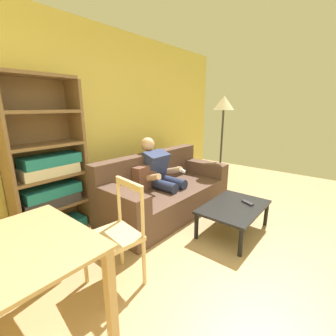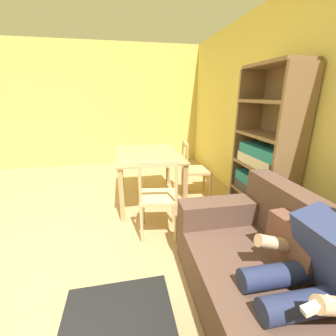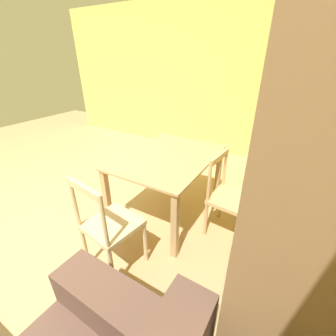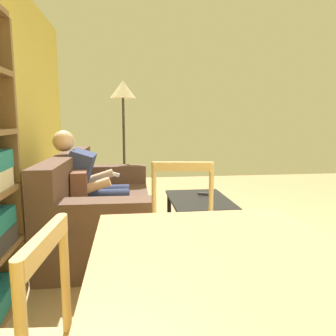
{
  "view_description": "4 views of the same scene",
  "coord_description": "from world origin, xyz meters",
  "px_view_note": "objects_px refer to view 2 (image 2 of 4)",
  "views": [
    {
      "loc": [
        -1.48,
        -0.32,
        1.58
      ],
      "look_at": [
        1.06,
        1.75,
        0.7
      ],
      "focal_mm": 24.56,
      "sensor_mm": 36.0,
      "label": 1
    },
    {
      "loc": [
        1.93,
        0.81,
        1.59
      ],
      "look_at": [
        -0.14,
        1.24,
        0.9
      ],
      "focal_mm": 23.97,
      "sensor_mm": 36.0,
      "label": 2
    },
    {
      "loc": [
        0.63,
        2.34,
        1.77
      ],
      "look_at": [
        -1.34,
        1.18,
        0.6
      ],
      "focal_mm": 23.86,
      "sensor_mm": 36.0,
      "label": 3
    },
    {
      "loc": [
        -2.32,
        1.51,
        1.23
      ],
      "look_at": [
        -0.14,
        1.24,
        0.9
      ],
      "focal_mm": 35.04,
      "sensor_mm": 36.0,
      "label": 4
    }
  ],
  "objects_px": {
    "couch": "(298,310)",
    "dining_table": "(148,160)",
    "bookshelf": "(264,165)",
    "dining_chair_near_wall": "(194,170)",
    "person_lounging": "(311,272)",
    "dining_chair_facing_couch": "(158,198)"
  },
  "relations": [
    {
      "from": "dining_table",
      "to": "dining_chair_near_wall",
      "type": "distance_m",
      "value": 0.77
    },
    {
      "from": "person_lounging",
      "to": "couch",
      "type": "bearing_deg",
      "value": -64.76
    },
    {
      "from": "bookshelf",
      "to": "couch",
      "type": "bearing_deg",
      "value": -24.08
    },
    {
      "from": "couch",
      "to": "bookshelf",
      "type": "relative_size",
      "value": 1.11
    },
    {
      "from": "dining_table",
      "to": "dining_chair_facing_couch",
      "type": "distance_m",
      "value": 0.98
    },
    {
      "from": "person_lounging",
      "to": "dining_table",
      "type": "xyz_separation_m",
      "value": [
        -2.38,
        -0.7,
        0.07
      ]
    },
    {
      "from": "person_lounging",
      "to": "dining_chair_facing_couch",
      "type": "relative_size",
      "value": 1.18
    },
    {
      "from": "couch",
      "to": "dining_chair_near_wall",
      "type": "bearing_deg",
      "value": 177.68
    },
    {
      "from": "bookshelf",
      "to": "dining_chair_facing_couch",
      "type": "height_order",
      "value": "bookshelf"
    },
    {
      "from": "dining_table",
      "to": "person_lounging",
      "type": "bearing_deg",
      "value": 16.38
    },
    {
      "from": "bookshelf",
      "to": "dining_chair_near_wall",
      "type": "relative_size",
      "value": 2.13
    },
    {
      "from": "person_lounging",
      "to": "dining_chair_near_wall",
      "type": "distance_m",
      "value": 2.38
    },
    {
      "from": "person_lounging",
      "to": "dining_table",
      "type": "height_order",
      "value": "person_lounging"
    },
    {
      "from": "bookshelf",
      "to": "person_lounging",
      "type": "bearing_deg",
      "value": -22.56
    },
    {
      "from": "dining_chair_facing_couch",
      "to": "couch",
      "type": "bearing_deg",
      "value": 24.33
    },
    {
      "from": "couch",
      "to": "person_lounging",
      "type": "height_order",
      "value": "person_lounging"
    },
    {
      "from": "couch",
      "to": "dining_table",
      "type": "bearing_deg",
      "value": -165.0
    },
    {
      "from": "person_lounging",
      "to": "bookshelf",
      "type": "xyz_separation_m",
      "value": [
        -1.38,
        0.57,
        0.22
      ]
    },
    {
      "from": "couch",
      "to": "person_lounging",
      "type": "relative_size",
      "value": 1.9
    },
    {
      "from": "couch",
      "to": "dining_table",
      "type": "xyz_separation_m",
      "value": [
        -2.4,
        -0.64,
        0.33
      ]
    },
    {
      "from": "couch",
      "to": "bookshelf",
      "type": "xyz_separation_m",
      "value": [
        -1.4,
        0.63,
        0.48
      ]
    },
    {
      "from": "bookshelf",
      "to": "dining_table",
      "type": "height_order",
      "value": "bookshelf"
    }
  ]
}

